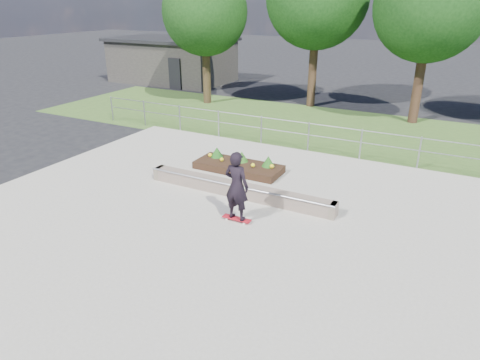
# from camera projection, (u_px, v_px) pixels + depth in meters

# --- Properties ---
(ground) EXTENTS (120.00, 120.00, 0.00)m
(ground) POSITION_uv_depth(u_px,v_px,m) (204.00, 240.00, 10.53)
(ground) COLOR black
(ground) RESTS_ON ground
(grass_verge) EXTENTS (30.00, 8.00, 0.02)m
(grass_verge) POSITION_uv_depth(u_px,v_px,m) (333.00, 130.00, 19.49)
(grass_verge) COLOR #345220
(grass_verge) RESTS_ON ground
(concrete_slab) EXTENTS (15.00, 15.00, 0.06)m
(concrete_slab) POSITION_uv_depth(u_px,v_px,m) (204.00, 239.00, 10.52)
(concrete_slab) COLOR gray
(concrete_slab) RESTS_ON ground
(fence) EXTENTS (20.06, 0.06, 1.20)m
(fence) POSITION_uv_depth(u_px,v_px,m) (309.00, 133.00, 16.34)
(fence) COLOR #989BA0
(fence) RESTS_ON ground
(building) EXTENTS (8.40, 5.40, 3.00)m
(building) POSITION_uv_depth(u_px,v_px,m) (173.00, 60.00, 30.63)
(building) COLOR #2B2926
(building) RESTS_ON ground
(tree_far_left) EXTENTS (4.55, 4.55, 7.15)m
(tree_far_left) POSITION_uv_depth(u_px,v_px,m) (205.00, 12.00, 22.67)
(tree_far_left) COLOR black
(tree_far_left) RESTS_ON ground
(tree_mid_right) EXTENTS (4.90, 4.90, 7.70)m
(tree_mid_right) POSITION_uv_depth(u_px,v_px,m) (431.00, 6.00, 18.60)
(tree_mid_right) COLOR black
(tree_mid_right) RESTS_ON ground
(grind_ledge) EXTENTS (6.00, 0.44, 0.43)m
(grind_ledge) POSITION_uv_depth(u_px,v_px,m) (238.00, 190.00, 12.71)
(grind_ledge) COLOR #69584D
(grind_ledge) RESTS_ON concrete_slab
(planter_bed) EXTENTS (3.00, 1.20, 0.61)m
(planter_bed) POSITION_uv_depth(u_px,v_px,m) (239.00, 165.00, 14.66)
(planter_bed) COLOR black
(planter_bed) RESTS_ON concrete_slab
(skateboarder) EXTENTS (0.80, 0.48, 1.94)m
(skateboarder) POSITION_uv_depth(u_px,v_px,m) (237.00, 186.00, 10.95)
(skateboarder) COLOR white
(skateboarder) RESTS_ON concrete_slab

